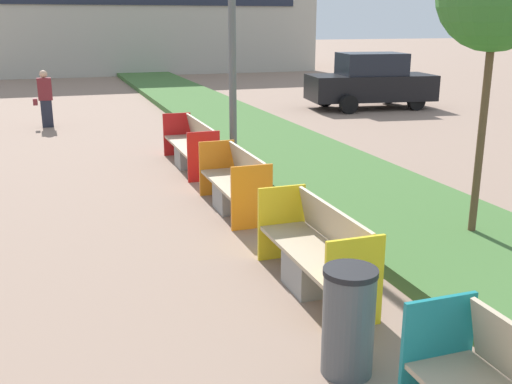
% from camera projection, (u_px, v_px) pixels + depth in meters
% --- Properties ---
extents(planter_grass_strip, '(2.80, 120.00, 0.18)m').
position_uv_depth(planter_grass_strip, '(312.00, 165.00, 12.12)').
color(planter_grass_strip, '#426B33').
rests_on(planter_grass_strip, ground).
extents(building_backdrop, '(18.90, 7.53, 7.79)m').
position_uv_depth(building_backdrop, '(144.00, 3.00, 35.18)').
color(building_backdrop, '#B2AD9E').
rests_on(building_backdrop, ground).
extents(bench_yellow_frame, '(0.65, 1.96, 0.94)m').
position_uv_depth(bench_yellow_frame, '(316.00, 258.00, 6.65)').
color(bench_yellow_frame, gray).
rests_on(bench_yellow_frame, ground).
extents(bench_orange_frame, '(0.65, 1.92, 0.94)m').
position_uv_depth(bench_orange_frame, '(235.00, 188.00, 9.44)').
color(bench_orange_frame, gray).
rests_on(bench_orange_frame, ground).
extents(bench_red_frame, '(0.65, 2.45, 0.94)m').
position_uv_depth(bench_red_frame, '(191.00, 149.00, 12.24)').
color(bench_red_frame, gray).
rests_on(bench_red_frame, ground).
extents(litter_bin, '(0.46, 0.46, 0.95)m').
position_uv_depth(litter_bin, '(348.00, 321.00, 5.01)').
color(litter_bin, '#4C4F51').
rests_on(litter_bin, ground).
extents(pedestrian_walking, '(0.53, 0.24, 1.58)m').
position_uv_depth(pedestrian_walking, '(45.00, 99.00, 16.73)').
color(pedestrian_walking, '#232633').
rests_on(pedestrian_walking, ground).
extents(parked_car_distant, '(4.40, 2.32, 1.86)m').
position_uv_depth(parked_car_distant, '(371.00, 81.00, 20.26)').
color(parked_car_distant, black).
rests_on(parked_car_distant, ground).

